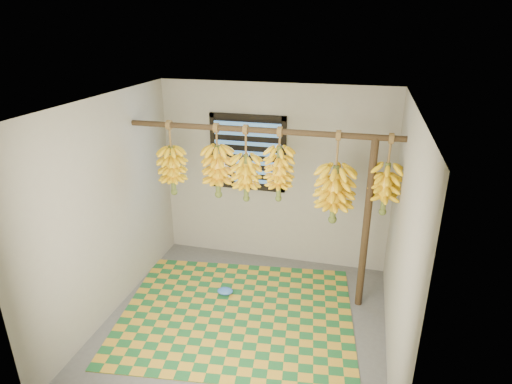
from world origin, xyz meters
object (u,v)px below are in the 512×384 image
(plastic_bag, at_px, (225,291))
(banana_bunch_f, at_px, (385,189))
(banana_bunch_c, at_px, (246,177))
(woven_mat, at_px, (237,313))
(banana_bunch_d, at_px, (279,174))
(banana_bunch_a, at_px, (173,170))
(banana_bunch_e, at_px, (334,194))
(support_post, at_px, (366,227))
(banana_bunch_b, at_px, (218,171))

(plastic_bag, distance_m, banana_bunch_f, 2.24)
(banana_bunch_c, bearing_deg, plastic_bag, -134.37)
(woven_mat, xyz_separation_m, banana_bunch_d, (0.35, 0.54, 1.52))
(banana_bunch_a, xyz_separation_m, banana_bunch_f, (2.40, 0.00, 0.00))
(banana_bunch_c, xyz_separation_m, banana_bunch_e, (0.99, 0.00, -0.10))
(support_post, relative_size, banana_bunch_b, 2.34)
(banana_bunch_c, bearing_deg, banana_bunch_f, 0.00)
(woven_mat, bearing_deg, support_post, 22.00)
(support_post, distance_m, banana_bunch_b, 1.76)
(banana_bunch_b, bearing_deg, banana_bunch_e, 0.00)
(banana_bunch_c, bearing_deg, support_post, 0.00)
(support_post, xyz_separation_m, banana_bunch_d, (-0.98, 0.00, 0.53))
(banana_bunch_c, relative_size, banana_bunch_e, 0.85)
(banana_bunch_a, relative_size, banana_bunch_c, 1.01)
(banana_bunch_b, relative_size, banana_bunch_e, 0.84)
(support_post, distance_m, banana_bunch_d, 1.11)
(banana_bunch_c, xyz_separation_m, banana_bunch_f, (1.50, 0.00, 0.01))
(banana_bunch_a, height_order, banana_bunch_d, same)
(plastic_bag, height_order, banana_bunch_a, banana_bunch_a)
(banana_bunch_b, relative_size, banana_bunch_c, 0.98)
(woven_mat, xyz_separation_m, plastic_bag, (-0.24, 0.32, 0.04))
(banana_bunch_d, xyz_separation_m, banana_bunch_f, (1.13, 0.00, -0.07))
(woven_mat, relative_size, banana_bunch_b, 3.01)
(woven_mat, xyz_separation_m, banana_bunch_a, (-0.92, 0.54, 1.46))
(banana_bunch_a, xyz_separation_m, banana_bunch_c, (0.89, 0.00, -0.01))
(banana_bunch_a, bearing_deg, support_post, 0.00)
(banana_bunch_c, distance_m, banana_bunch_e, 0.99)
(plastic_bag, xyz_separation_m, banana_bunch_e, (1.20, 0.22, 1.30))
(plastic_bag, relative_size, banana_bunch_a, 0.22)
(banana_bunch_e, relative_size, banana_bunch_f, 1.17)
(plastic_bag, bearing_deg, banana_bunch_d, 20.47)
(banana_bunch_f, bearing_deg, banana_bunch_a, -180.00)
(support_post, height_order, banana_bunch_d, banana_bunch_d)
(plastic_bag, height_order, banana_bunch_f, banana_bunch_f)
(banana_bunch_f, bearing_deg, banana_bunch_e, -180.00)
(plastic_bag, bearing_deg, woven_mat, -52.33)
(banana_bunch_e, bearing_deg, support_post, 0.00)
(banana_bunch_f, bearing_deg, woven_mat, -160.06)
(banana_bunch_b, height_order, banana_bunch_e, same)
(woven_mat, distance_m, banana_bunch_c, 1.54)
(support_post, xyz_separation_m, banana_bunch_e, (-0.37, 0.00, 0.35))
(woven_mat, relative_size, plastic_bag, 13.21)
(support_post, height_order, banana_bunch_b, banana_bunch_b)
(plastic_bag, bearing_deg, banana_bunch_b, 118.35)
(support_post, bearing_deg, banana_bunch_d, 180.00)
(banana_bunch_d, bearing_deg, banana_bunch_e, 0.00)
(banana_bunch_b, height_order, banana_bunch_f, same)
(woven_mat, height_order, banana_bunch_a, banana_bunch_a)
(banana_bunch_b, height_order, banana_bunch_c, same)
(banana_bunch_a, bearing_deg, plastic_bag, -17.97)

